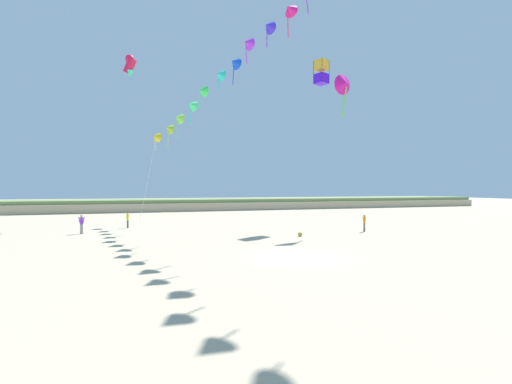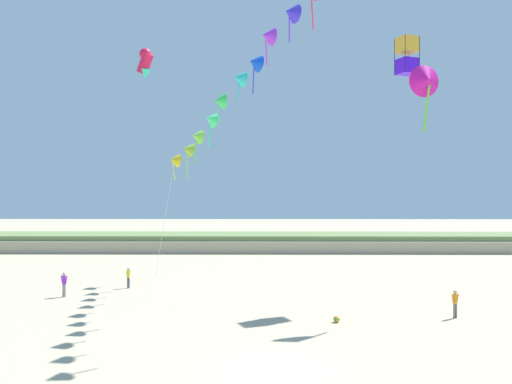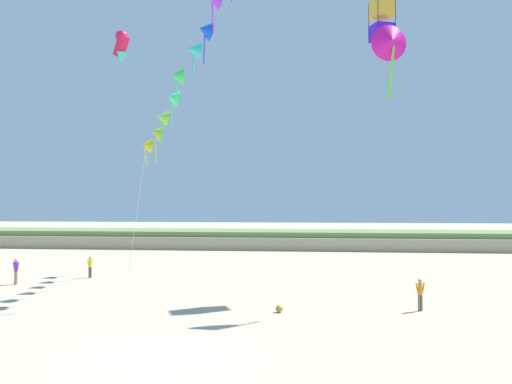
{
  "view_description": "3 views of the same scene",
  "coord_description": "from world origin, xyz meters",
  "px_view_note": "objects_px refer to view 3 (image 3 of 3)",
  "views": [
    {
      "loc": [
        -8.04,
        -18.17,
        4.02
      ],
      "look_at": [
        0.73,
        10.46,
        3.66
      ],
      "focal_mm": 24.0,
      "sensor_mm": 36.0,
      "label": 1
    },
    {
      "loc": [
        -0.43,
        -22.05,
        7.21
      ],
      "look_at": [
        -0.7,
        8.09,
        7.19
      ],
      "focal_mm": 38.0,
      "sensor_mm": 36.0,
      "label": 2
    },
    {
      "loc": [
        5.42,
        -18.64,
        5.41
      ],
      "look_at": [
        2.4,
        9.66,
        5.91
      ],
      "focal_mm": 38.0,
      "sensor_mm": 36.0,
      "label": 3
    }
  ],
  "objects_px": {
    "person_near_left": "(420,292)",
    "person_mid_center": "(16,269)",
    "person_near_right": "(90,265)",
    "beach_ball": "(279,309)",
    "large_kite_high_solo": "(121,45)",
    "large_kite_mid_trail": "(391,42)",
    "large_kite_low_lead": "(382,21)"
  },
  "relations": [
    {
      "from": "person_near_left",
      "to": "person_mid_center",
      "type": "relative_size",
      "value": 0.94
    },
    {
      "from": "person_near_right",
      "to": "beach_ball",
      "type": "xyz_separation_m",
      "value": [
        14.07,
        -10.45,
        -0.7
      ]
    },
    {
      "from": "person_near_right",
      "to": "large_kite_mid_trail",
      "type": "relative_size",
      "value": 0.37
    },
    {
      "from": "large_kite_high_solo",
      "to": "person_near_left",
      "type": "bearing_deg",
      "value": -36.65
    },
    {
      "from": "large_kite_mid_trail",
      "to": "large_kite_high_solo",
      "type": "xyz_separation_m",
      "value": [
        -19.9,
        14.08,
        4.52
      ]
    },
    {
      "from": "person_near_left",
      "to": "large_kite_mid_trail",
      "type": "height_order",
      "value": "large_kite_mid_trail"
    },
    {
      "from": "person_near_right",
      "to": "beach_ball",
      "type": "distance_m",
      "value": 17.54
    },
    {
      "from": "person_near_left",
      "to": "person_mid_center",
      "type": "bearing_deg",
      "value": 166.31
    },
    {
      "from": "person_mid_center",
      "to": "large_kite_high_solo",
      "type": "height_order",
      "value": "large_kite_high_solo"
    },
    {
      "from": "person_near_right",
      "to": "large_kite_high_solo",
      "type": "bearing_deg",
      "value": 90.74
    },
    {
      "from": "large_kite_high_solo",
      "to": "beach_ball",
      "type": "distance_m",
      "value": 28.48
    },
    {
      "from": "person_near_right",
      "to": "person_mid_center",
      "type": "distance_m",
      "value": 4.93
    },
    {
      "from": "large_kite_mid_trail",
      "to": "beach_ball",
      "type": "xyz_separation_m",
      "value": [
        -5.75,
        -2.65,
        -13.68
      ]
    },
    {
      "from": "person_near_right",
      "to": "large_kite_mid_trail",
      "type": "xyz_separation_m",
      "value": [
        19.82,
        -7.79,
        12.98
      ]
    },
    {
      "from": "large_kite_low_lead",
      "to": "beach_ball",
      "type": "distance_m",
      "value": 19.0
    },
    {
      "from": "person_near_left",
      "to": "large_kite_low_lead",
      "type": "bearing_deg",
      "value": 98.71
    },
    {
      "from": "large_kite_low_lead",
      "to": "large_kite_high_solo",
      "type": "xyz_separation_m",
      "value": [
        -20.05,
        9.17,
        1.79
      ]
    },
    {
      "from": "person_mid_center",
      "to": "large_kite_high_solo",
      "type": "relative_size",
      "value": 0.64
    },
    {
      "from": "person_mid_center",
      "to": "beach_ball",
      "type": "bearing_deg",
      "value": -21.77
    },
    {
      "from": "person_near_left",
      "to": "beach_ball",
      "type": "height_order",
      "value": "person_near_left"
    },
    {
      "from": "beach_ball",
      "to": "person_mid_center",
      "type": "bearing_deg",
      "value": 158.23
    },
    {
      "from": "person_near_right",
      "to": "large_kite_mid_trail",
      "type": "bearing_deg",
      "value": -21.46
    },
    {
      "from": "person_mid_center",
      "to": "beach_ball",
      "type": "distance_m",
      "value": 19.01
    },
    {
      "from": "large_kite_mid_trail",
      "to": "person_mid_center",
      "type": "bearing_deg",
      "value": 169.37
    },
    {
      "from": "person_mid_center",
      "to": "large_kite_low_lead",
      "type": "bearing_deg",
      "value": 1.24
    },
    {
      "from": "person_mid_center",
      "to": "large_kite_high_solo",
      "type": "distance_m",
      "value": 20.22
    },
    {
      "from": "person_mid_center",
      "to": "large_kite_low_lead",
      "type": "relative_size",
      "value": 0.66
    },
    {
      "from": "person_near_right",
      "to": "large_kite_mid_trail",
      "type": "height_order",
      "value": "large_kite_mid_trail"
    },
    {
      "from": "person_mid_center",
      "to": "large_kite_mid_trail",
      "type": "bearing_deg",
      "value": -10.63
    },
    {
      "from": "large_kite_low_lead",
      "to": "large_kite_high_solo",
      "type": "bearing_deg",
      "value": 155.42
    },
    {
      "from": "person_near_left",
      "to": "large_kite_high_solo",
      "type": "xyz_separation_m",
      "value": [
        -21.05,
        15.66,
        17.46
      ]
    },
    {
      "from": "person_near_left",
      "to": "large_kite_low_lead",
      "type": "relative_size",
      "value": 0.63
    }
  ]
}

